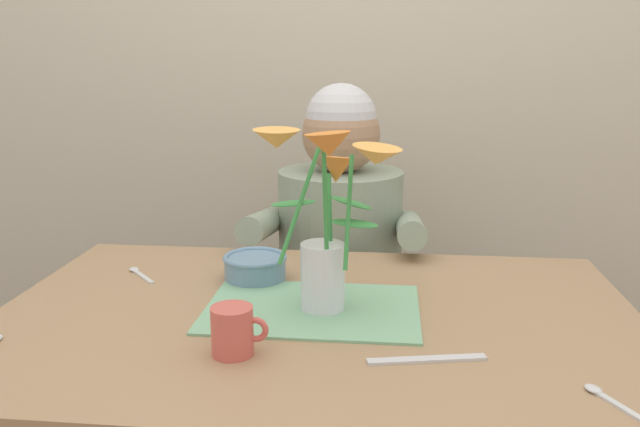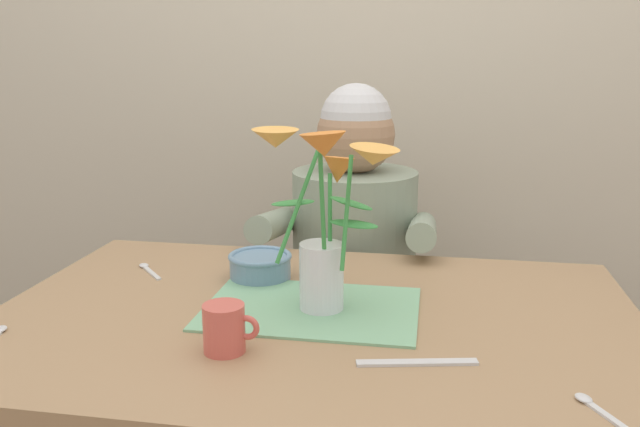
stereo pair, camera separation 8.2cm
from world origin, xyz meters
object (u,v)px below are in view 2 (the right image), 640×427
at_px(seated_person, 352,290).
at_px(flower_vase, 324,216).
at_px(dinner_knife, 417,363).
at_px(coffee_cup, 225,328).
at_px(ceramic_bowl, 260,265).

relative_size(seated_person, flower_vase, 3.27).
distance_m(seated_person, flower_vase, 0.71).
relative_size(seated_person, dinner_knife, 5.97).
bearing_deg(coffee_cup, dinner_knife, 1.46).
bearing_deg(ceramic_bowl, coffee_cup, -84.06).
xyz_separation_m(flower_vase, dinner_knife, (0.18, -0.18, -0.18)).
distance_m(ceramic_bowl, dinner_knife, 0.49).
distance_m(flower_vase, ceramic_bowl, 0.28).
xyz_separation_m(flower_vase, ceramic_bowl, (-0.17, 0.16, -0.16)).
xyz_separation_m(seated_person, dinner_knife, (0.20, -0.79, 0.18)).
bearing_deg(ceramic_bowl, flower_vase, -44.24).
xyz_separation_m(dinner_knife, coffee_cup, (-0.31, -0.01, 0.04)).
bearing_deg(coffee_cup, seated_person, 82.24).
bearing_deg(flower_vase, dinner_knife, -45.92).
bearing_deg(ceramic_bowl, dinner_knife, -45.12).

